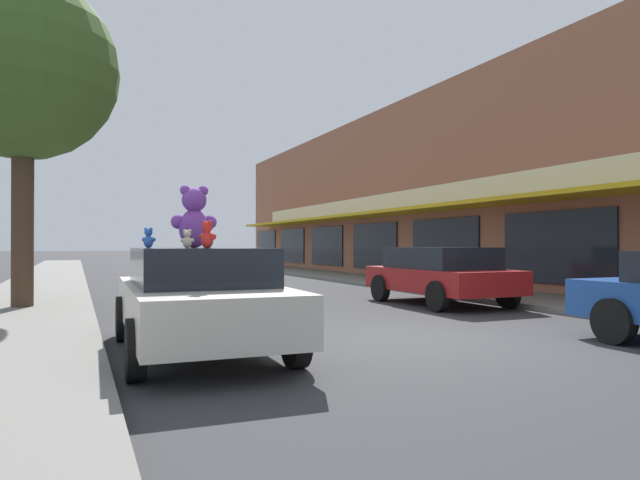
% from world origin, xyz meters
% --- Properties ---
extents(ground_plane, '(260.00, 260.00, 0.00)m').
position_xyz_m(ground_plane, '(0.00, 0.00, 0.00)').
color(ground_plane, '#333335').
extents(storefront_row, '(12.70, 41.11, 7.32)m').
position_xyz_m(storefront_row, '(12.69, 11.84, 3.65)').
color(storefront_row, '#9E6047').
rests_on(storefront_row, ground_plane).
extents(plush_art_car, '(2.11, 4.49, 1.43)m').
position_xyz_m(plush_art_car, '(-3.29, 0.19, 0.77)').
color(plush_art_car, beige).
rests_on(plush_art_car, ground_plane).
extents(teddy_bear_giant, '(0.64, 0.41, 0.87)m').
position_xyz_m(teddy_bear_giant, '(-3.33, 0.33, 1.85)').
color(teddy_bear_giant, purple).
rests_on(teddy_bear_giant, plush_art_car).
extents(teddy_bear_cream, '(0.18, 0.13, 0.24)m').
position_xyz_m(teddy_bear_cream, '(-3.55, -0.36, 1.54)').
color(teddy_bear_cream, beige).
rests_on(teddy_bear_cream, plush_art_car).
extents(teddy_bear_red, '(0.21, 0.24, 0.33)m').
position_xyz_m(teddy_bear_red, '(-3.41, -0.88, 1.59)').
color(teddy_bear_red, red).
rests_on(teddy_bear_red, plush_art_car).
extents(teddy_bear_blue, '(0.19, 0.18, 0.27)m').
position_xyz_m(teddy_bear_blue, '(-3.95, 0.28, 1.56)').
color(teddy_bear_blue, blue).
rests_on(teddy_bear_blue, plush_art_car).
extents(teddy_bear_black, '(0.29, 0.20, 0.39)m').
position_xyz_m(teddy_bear_black, '(-2.99, 1.15, 1.61)').
color(teddy_bear_black, black).
rests_on(teddy_bear_black, plush_art_car).
extents(teddy_bear_pink, '(0.21, 0.18, 0.29)m').
position_xyz_m(teddy_bear_pink, '(-3.23, 0.91, 1.57)').
color(teddy_bear_pink, pink).
rests_on(teddy_bear_pink, plush_art_car).
extents(parked_car_far_center, '(2.14, 4.10, 1.40)m').
position_xyz_m(parked_car_far_center, '(3.40, 4.10, 0.78)').
color(parked_car_far_center, maroon).
rests_on(parked_car_far_center, ground_plane).
extents(street_tree, '(3.99, 3.99, 7.17)m').
position_xyz_m(street_tree, '(-5.90, 6.26, 5.28)').
color(street_tree, '#473323').
rests_on(street_tree, sidewalk_near).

